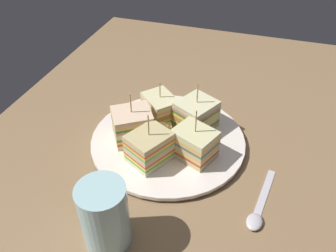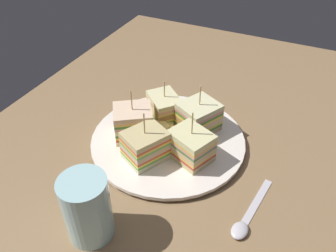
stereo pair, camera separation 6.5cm
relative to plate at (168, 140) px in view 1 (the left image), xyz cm
name	(u,v)px [view 1 (the left image)]	position (x,y,z in cm)	size (l,w,h in cm)	color
ground_plane	(168,146)	(0.00, 0.00, -1.68)	(111.68, 74.85, 1.80)	olive
plate	(168,140)	(0.00, 0.00, 0.00)	(29.59, 29.59, 1.29)	white
sandwich_wedge_0	(160,108)	(-5.66, -3.44, 3.08)	(8.69, 8.83, 8.57)	beige
sandwich_wedge_1	(133,125)	(1.89, -6.36, 3.58)	(8.99, 9.29, 10.23)	beige
sandwich_wedge_2	(150,147)	(6.50, -1.30, 3.39)	(8.98, 8.41, 9.99)	beige
sandwich_wedge_3	(194,144)	(3.07, 5.87, 3.31)	(8.00, 8.77, 10.05)	#D8C283
sandwich_wedge_4	(196,115)	(-5.21, 4.10, 3.40)	(9.25, 8.92, 9.99)	#DBBE83
chip_pile	(161,128)	(-1.17, -1.90, 1.68)	(6.96, 6.27, 2.70)	#E8D971
salad_garnish	(130,114)	(-4.11, -9.54, 1.07)	(6.81, 7.65, 1.31)	green
spoon	(257,213)	(11.77, 18.50, -0.39)	(14.08, 3.84, 1.00)	silver
drinking_glass	(105,219)	(22.78, -1.90, 3.86)	(6.86, 6.86, 10.86)	#A8D6DC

